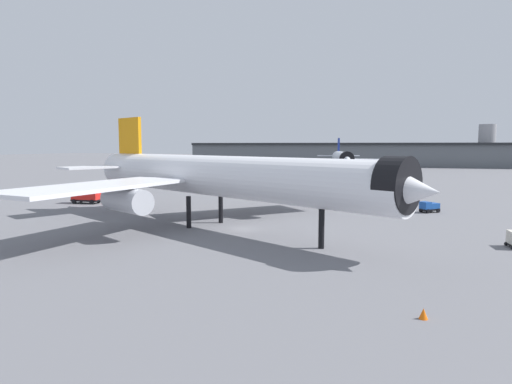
# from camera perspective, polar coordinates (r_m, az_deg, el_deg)

# --- Properties ---
(ground) EXTENTS (900.00, 900.00, 0.00)m
(ground) POSITION_cam_1_polar(r_m,az_deg,el_deg) (60.57, -1.89, -4.76)
(ground) COLOR slate
(airliner_near_gate) EXTENTS (58.21, 52.29, 15.96)m
(airliner_near_gate) POSITION_cam_1_polar(r_m,az_deg,el_deg) (61.12, -5.24, 1.96)
(airliner_near_gate) COLOR white
(airliner_near_gate) RESTS_ON ground
(airliner_far_taxiway) EXTENTS (42.03, 47.13, 14.23)m
(airliner_far_taxiway) POSITION_cam_1_polar(r_m,az_deg,el_deg) (173.05, 10.93, 4.25)
(airliner_far_taxiway) COLOR silver
(airliner_far_taxiway) RESTS_ON ground
(terminal_building) EXTENTS (195.35, 45.34, 21.78)m
(terminal_building) POSITION_cam_1_polar(r_m,az_deg,el_deg) (249.63, 14.29, 4.72)
(terminal_building) COLOR slate
(terminal_building) RESTS_ON ground
(service_truck_front) EXTENTS (5.77, 3.22, 3.00)m
(service_truck_front) POSITION_cam_1_polar(r_m,az_deg,el_deg) (92.95, -20.96, -0.39)
(service_truck_front) COLOR black
(service_truck_front) RESTS_ON ground
(baggage_tug_wing) EXTENTS (3.42, 3.40, 1.85)m
(baggage_tug_wing) POSITION_cam_1_polar(r_m,az_deg,el_deg) (80.68, 21.29, -1.76)
(baggage_tug_wing) COLOR black
(baggage_tug_wing) RESTS_ON ground
(traffic_cone_near_nose) EXTENTS (0.58, 0.58, 0.73)m
(traffic_cone_near_nose) POSITION_cam_1_polar(r_m,az_deg,el_deg) (32.09, 20.64, -14.36)
(traffic_cone_near_nose) COLOR #F2600C
(traffic_cone_near_nose) RESTS_ON ground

